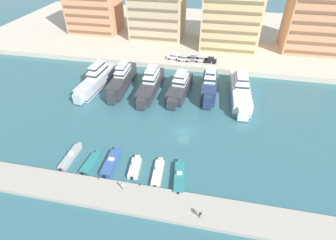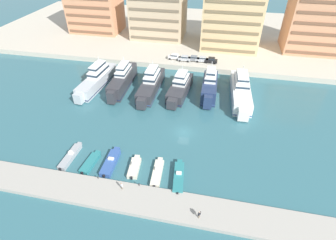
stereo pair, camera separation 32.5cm
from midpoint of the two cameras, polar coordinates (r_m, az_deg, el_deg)
ground_plane at (r=60.09m, az=3.63°, el=-2.71°), size 400.00×400.00×0.00m
quay_promenade at (r=117.96m, az=8.87°, el=18.14°), size 180.00×70.00×1.65m
pier_dock at (r=46.37m, az=-0.38°, el=-17.99°), size 120.00×5.93×0.79m
yacht_silver_far_left at (r=79.26m, az=-15.09°, el=8.67°), size 5.34×21.00×8.11m
yacht_charcoal_left at (r=76.96m, az=-9.76°, el=8.72°), size 4.13×19.47×8.31m
yacht_charcoal_mid_left at (r=74.30m, az=-3.60°, el=7.92°), size 4.28×19.89×8.06m
yacht_charcoal_center_left at (r=73.06m, az=2.76°, el=7.24°), size 5.65×17.36×7.53m
yacht_navy_center at (r=73.04m, az=9.16°, el=7.31°), size 4.21×15.72×8.94m
yacht_white_center_right at (r=73.78m, az=15.69°, el=6.33°), size 5.71×22.34×8.14m
motorboat_grey_far_left at (r=57.18m, az=-20.30°, el=-7.38°), size 1.74×7.97×1.44m
motorboat_teal_left at (r=54.72m, az=-16.37°, el=-8.88°), size 2.29×6.47×0.83m
motorboat_blue_mid_left at (r=53.60m, az=-12.16°, el=-8.95°), size 2.29×7.92×1.42m
motorboat_cream_center_left at (r=51.99m, az=-7.12°, el=-10.15°), size 2.40×6.06×1.42m
motorboat_cream_center at (r=50.85m, az=-2.13°, el=-11.32°), size 2.23×7.46×1.27m
motorboat_teal_center_right at (r=49.89m, az=2.54°, el=-12.30°), size 2.64×8.22×1.49m
car_white_far_left at (r=89.90m, az=1.52°, el=13.66°), size 4.15×2.03×1.80m
car_silver_left at (r=88.79m, az=3.70°, el=13.29°), size 4.11×1.93×1.80m
car_grey_mid_left at (r=88.95m, az=5.72°, el=13.23°), size 4.10×1.92×1.80m
car_silver_center_left at (r=88.70m, az=7.55°, el=13.02°), size 4.11×1.95×1.80m
car_black_center at (r=88.44m, az=9.48°, el=12.76°), size 4.15×2.03×1.80m
apartment_block_far_left at (r=118.38m, az=-15.67°, el=23.44°), size 20.24×14.28×24.23m
apartment_block_left at (r=108.54m, az=-1.94°, el=22.15°), size 20.26×15.51×19.37m
apartment_block_mid_left at (r=101.02m, az=13.95°, el=21.44°), size 19.98×18.29×24.13m
apartment_block_center_left at (r=106.37m, az=30.14°, el=19.70°), size 18.83×14.60×28.03m
pedestrian_near_edge at (r=47.74m, az=-9.90°, el=-13.88°), size 0.56×0.39×1.59m
pedestrian_mid_deck at (r=44.06m, az=7.06°, el=-19.67°), size 0.44×0.53×1.63m
bollard_west at (r=50.69m, az=-14.82°, el=-11.95°), size 0.20×0.20×0.61m
bollard_west_mid at (r=48.31m, az=-6.11°, el=-13.74°), size 0.20×0.20×0.61m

